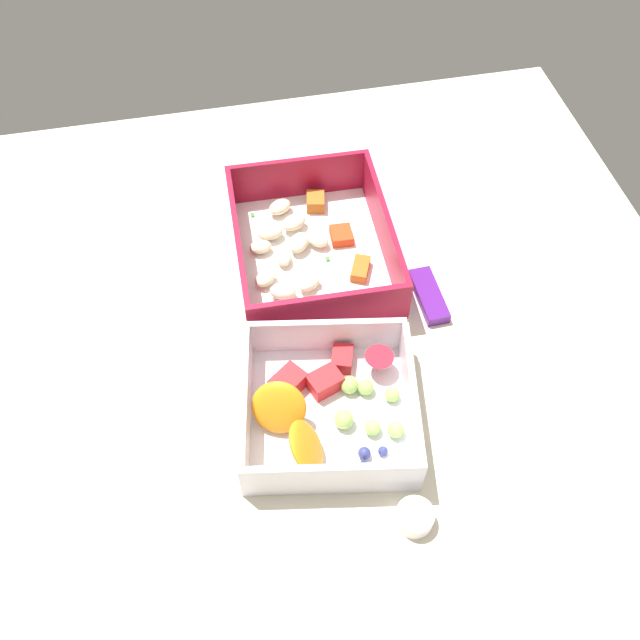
{
  "coord_description": "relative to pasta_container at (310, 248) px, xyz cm",
  "views": [
    {
      "loc": [
        39.51,
        -8.35,
        60.85
      ],
      "look_at": [
        -1.25,
        0.07,
        4.0
      ],
      "focal_mm": 39.31,
      "sensor_mm": 36.0,
      "label": 1
    }
  ],
  "objects": [
    {
      "name": "table_surface",
      "position": [
        11.21,
        -1.05,
        -2.8
      ],
      "size": [
        80.0,
        80.0,
        2.0
      ],
      "primitive_type": "cube",
      "color": "beige",
      "rests_on": "ground"
    },
    {
      "name": "paper_cup_liner",
      "position": [
        31.14,
        2.88,
        -0.99
      ],
      "size": [
        3.31,
        3.31,
        1.63
      ],
      "primitive_type": "cylinder",
      "color": "white",
      "rests_on": "table_surface"
    },
    {
      "name": "pasta_container",
      "position": [
        0.0,
        0.0,
        0.0
      ],
      "size": [
        20.98,
        17.07,
        5.94
      ],
      "rotation": [
        0.0,
        0.0,
        -0.03
      ],
      "color": "white",
      "rests_on": "table_surface"
    },
    {
      "name": "candy_bar",
      "position": [
        8.16,
        11.15,
        -1.2
      ],
      "size": [
        7.07,
        2.61,
        1.2
      ],
      "primitive_type": "cube",
      "rotation": [
        0.0,
        0.0,
        0.03
      ],
      "color": "#51197A",
      "rests_on": "table_surface"
    },
    {
      "name": "fruit_bowl",
      "position": [
        19.67,
        -2.36,
        0.0
      ],
      "size": [
        17.99,
        18.2,
        5.59
      ],
      "rotation": [
        0.0,
        0.0,
        -0.17
      ],
      "color": "white",
      "rests_on": "table_surface"
    }
  ]
}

